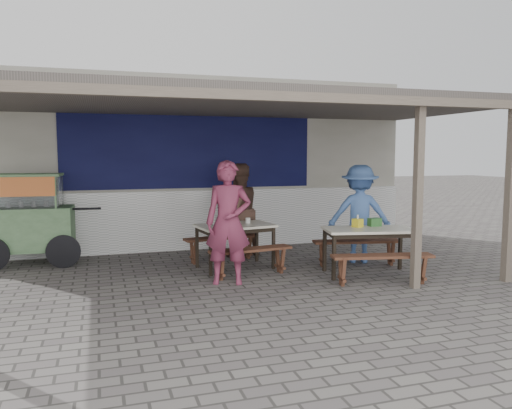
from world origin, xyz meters
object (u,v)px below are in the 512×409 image
Objects in this scene: bench_left_wall at (221,243)px; condiment_bowl at (217,224)px; table_left at (235,229)px; patron_wall_side at (239,210)px; patron_right_table at (359,214)px; bench_left_street at (251,256)px; bench_right_street at (382,262)px; tissue_box at (358,223)px; table_right at (369,233)px; patron_street_side at (228,222)px; bench_right_wall at (357,247)px; vendor_cart at (30,216)px; condiment_jar at (248,220)px; donation_box at (375,222)px.

bench_left_wall is 0.83m from condiment_bowl.
table_left is 0.97m from patron_wall_side.
bench_left_street is at bearing 37.15° from patron_right_table.
bench_right_street is 0.94m from tissue_box.
patron_right_table is 2.58m from condiment_bowl.
patron_street_side is (-2.29, 0.15, 0.25)m from table_right.
vendor_cart is (-5.39, 1.76, 0.53)m from bench_right_wall.
patron_right_table is 2.02m from condiment_jar.
table_left is at bearing 154.46° from tissue_box.
condiment_jar is (0.17, 0.72, 0.46)m from bench_left_street.
table_right is at bearing -24.47° from condiment_bowl.
bench_left_wall is 0.90× the size of bench_right_wall.
patron_wall_side reaches higher than condiment_bowl.
condiment_jar is (-0.05, -0.79, -0.09)m from patron_wall_side.
bench_right_wall is 0.76× the size of vendor_cart.
vendor_cart reaches higher than bench_left_street.
bench_left_street is 2.27m from patron_right_table.
bench_right_street and bench_right_wall have the same top height.
patron_street_side is at bearing -157.46° from bench_right_wall.
bench_right_wall is 0.63m from donation_box.
patron_wall_side is 2.34m from tissue_box.
bench_left_wall and bench_right_street have the same top height.
patron_street_side is (-0.45, -0.31, 0.59)m from bench_left_street.
bench_left_street is 0.90× the size of bench_right_wall.
patron_street_side is at bearing -178.69° from donation_box.
tissue_box is (1.74, -0.26, 0.49)m from bench_left_street.
donation_box is (0.09, -0.41, 0.48)m from bench_right_wall.
donation_box reaches higher than table_left.
bench_left_street is 7.15× the size of condiment_bowl.
table_right is 11.23× the size of tissue_box.
table_right is at bearing 13.24° from patron_street_side.
bench_left_street is 0.80m from patron_street_side.
patron_wall_side is at bearing 153.80° from bench_right_wall.
condiment_bowl is (-2.57, 0.14, -0.10)m from patron_right_table.
tissue_box is 0.68× the size of donation_box.
patron_wall_side reaches higher than condiment_jar.
donation_box is at bearing -15.59° from bench_left_street.
tissue_box reaches higher than table_right.
patron_wall_side reaches higher than vendor_cart.
donation_box is at bearing -30.58° from table_left.
bench_right_street is 0.88× the size of patron_wall_side.
bench_left_street is at bearing 171.50° from tissue_box.
patron_street_side is at bearing 51.85° from patron_wall_side.
bench_right_street is at bearing -90.00° from table_right.
bench_left_wall is at bearing 124.71° from condiment_jar.
vendor_cart reaches higher than bench_right_street.
table_left is 0.98× the size of bench_left_wall.
vendor_cart is 1.16× the size of patron_wall_side.
bench_right_wall is at bearing 90.00° from bench_right_street.
bench_right_street is (1.90, -2.30, 0.01)m from bench_left_wall.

